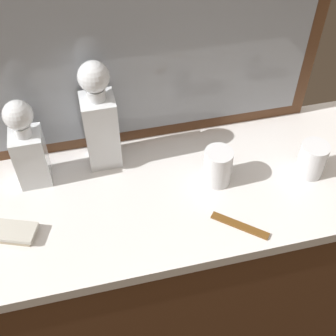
# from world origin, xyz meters

# --- Properties ---
(ground_plane) EXTENTS (6.00, 6.00, 0.00)m
(ground_plane) POSITION_xyz_m (0.00, 0.00, 0.00)
(ground_plane) COLOR #2D2319
(dresser) EXTENTS (1.27, 0.48, 0.89)m
(dresser) POSITION_xyz_m (0.00, 0.00, 0.44)
(dresser) COLOR brown
(dresser) RESTS_ON ground_plane
(dresser_mirror) EXTENTS (0.97, 0.03, 0.70)m
(dresser_mirror) POSITION_xyz_m (0.00, 0.22, 1.24)
(dresser_mirror) COLOR brown
(dresser_mirror) RESTS_ON dresser
(crystal_decanter_front) EXTENTS (0.09, 0.09, 0.32)m
(crystal_decanter_front) POSITION_xyz_m (-0.15, 0.15, 1.02)
(crystal_decanter_front) COLOR white
(crystal_decanter_front) RESTS_ON dresser
(crystal_decanter_left) EXTENTS (0.08, 0.08, 0.26)m
(crystal_decanter_left) POSITION_xyz_m (-0.34, 0.12, 0.99)
(crystal_decanter_left) COLOR white
(crystal_decanter_left) RESTS_ON dresser
(crystal_tumbler_far_right) EXTENTS (0.08, 0.08, 0.10)m
(crystal_tumbler_far_right) POSITION_xyz_m (0.13, -0.00, 0.93)
(crystal_tumbler_far_right) COLOR white
(crystal_tumbler_far_right) RESTS_ON dresser
(crystal_tumbler_rear) EXTENTS (0.08, 0.08, 0.10)m
(crystal_tumbler_rear) POSITION_xyz_m (0.39, -0.03, 0.93)
(crystal_tumbler_rear) COLOR white
(crystal_tumbler_rear) RESTS_ON dresser
(silver_brush_left) EXTENTS (0.16, 0.11, 0.02)m
(silver_brush_left) POSITION_xyz_m (-0.42, -0.05, 0.90)
(silver_brush_left) COLOR #B7A88C
(silver_brush_left) RESTS_ON dresser
(tortoiseshell_comb) EXTENTS (0.13, 0.11, 0.01)m
(tortoiseshell_comb) POSITION_xyz_m (0.14, -0.16, 0.89)
(tortoiseshell_comb) COLOR brown
(tortoiseshell_comb) RESTS_ON dresser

